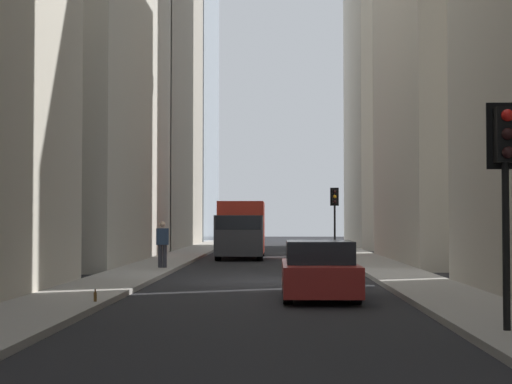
% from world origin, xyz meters
% --- Properties ---
extents(ground_plane, '(135.00, 135.00, 0.00)m').
position_xyz_m(ground_plane, '(0.00, 0.00, 0.00)').
color(ground_plane, black).
extents(sidewalk_right, '(90.00, 2.20, 0.14)m').
position_xyz_m(sidewalk_right, '(0.00, 4.50, 0.07)').
color(sidewalk_right, gray).
rests_on(sidewalk_right, ground_plane).
extents(sidewalk_left, '(90.00, 2.20, 0.14)m').
position_xyz_m(sidewalk_left, '(0.00, -4.50, 0.07)').
color(sidewalk_left, gray).
rests_on(sidewalk_left, ground_plane).
extents(building_left_midfar, '(13.85, 10.50, 21.76)m').
position_xyz_m(building_left_midfar, '(11.07, -10.59, 10.89)').
color(building_left_midfar, '#A8A091').
rests_on(building_left_midfar, ground_plane).
extents(building_left_far, '(12.83, 10.00, 31.44)m').
position_xyz_m(building_left_far, '(30.40, -10.60, 15.72)').
color(building_left_far, '#B7B2A5').
rests_on(building_left_far, ground_plane).
extents(building_right_far, '(19.72, 10.00, 26.68)m').
position_xyz_m(building_right_far, '(29.34, 10.60, 13.34)').
color(building_right_far, gray).
rests_on(building_right_far, ground_plane).
extents(delivery_truck, '(6.46, 2.25, 2.84)m').
position_xyz_m(delivery_truck, '(14.73, 1.40, 1.46)').
color(delivery_truck, red).
rests_on(delivery_truck, ground_plane).
extents(sedan_red, '(4.30, 1.78, 1.42)m').
position_xyz_m(sedan_red, '(-5.66, -1.40, 0.66)').
color(sedan_red, maroon).
rests_on(sedan_red, ground_plane).
extents(traffic_light_foreground, '(0.43, 0.52, 3.72)m').
position_xyz_m(traffic_light_foreground, '(-12.20, -4.08, 2.87)').
color(traffic_light_foreground, black).
rests_on(traffic_light_foreground, sidewalk_left).
extents(traffic_light_midblock, '(0.43, 0.52, 3.75)m').
position_xyz_m(traffic_light_midblock, '(23.42, -3.91, 2.89)').
color(traffic_light_midblock, black).
rests_on(traffic_light_midblock, sidewalk_left).
extents(pedestrian, '(0.26, 0.44, 1.73)m').
position_xyz_m(pedestrian, '(4.68, 3.91, 1.08)').
color(pedestrian, '#33333D').
rests_on(pedestrian, sidewalk_right).
extents(discarded_bottle, '(0.07, 0.07, 0.27)m').
position_xyz_m(discarded_bottle, '(-7.82, 3.60, 0.25)').
color(discarded_bottle, brown).
rests_on(discarded_bottle, sidewalk_right).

